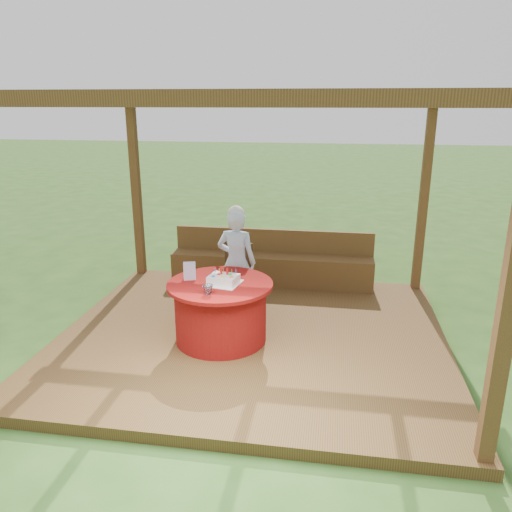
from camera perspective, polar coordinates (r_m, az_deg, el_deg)
The scene contains 10 objects.
ground at distance 6.08m, azimuth -0.38°, elevation -9.74°, with size 60.00×60.00×0.00m, color #2C541C.
deck at distance 6.05m, azimuth -0.38°, elevation -9.23°, with size 4.50×4.00×0.12m, color brown.
pergola at distance 5.43m, azimuth -0.43°, elevation 13.53°, with size 4.50×4.00×2.72m.
bench at distance 7.50m, azimuth 1.79°, elevation -1.20°, with size 3.00×0.42×0.80m.
table at distance 5.73m, azimuth -4.06°, elevation -6.30°, with size 1.19×1.19×0.70m.
chair at distance 6.66m, azimuth -2.40°, elevation -1.84°, with size 0.49×0.49×0.85m.
elderly_woman at distance 6.33m, azimuth -2.24°, elevation -0.50°, with size 0.53×0.37×1.42m.
birthday_cake at distance 5.56m, azimuth -3.73°, elevation -2.67°, with size 0.42×0.42×0.17m.
gift_bag at distance 5.72m, azimuth -7.60°, elevation -1.71°, with size 0.14×0.09×0.20m, color #E795C4.
drinking_glass at distance 5.28m, azimuth -5.51°, elevation -3.82°, with size 0.11×0.11×0.10m, color white.
Camera 1 is at (0.90, -5.34, 2.76)m, focal length 35.00 mm.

